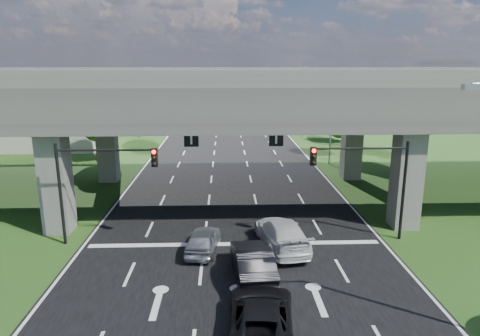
{
  "coord_description": "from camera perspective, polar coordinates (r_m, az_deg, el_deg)",
  "views": [
    {
      "loc": [
        -0.53,
        -19.81,
        10.35
      ],
      "look_at": [
        0.52,
        9.32,
        3.2
      ],
      "focal_mm": 32.0,
      "sensor_mm": 36.0,
      "label": 1
    }
  ],
  "objects": [
    {
      "name": "overpass",
      "position": [
        31.91,
        -1.11,
        9.42
      ],
      "size": [
        80.0,
        15.0,
        10.0
      ],
      "color": "#383633",
      "rests_on": "ground"
    },
    {
      "name": "tree_right_far",
      "position": [
        65.28,
        9.16,
        8.75
      ],
      "size": [
        4.5,
        4.5,
        7.8
      ],
      "color": "black",
      "rests_on": "ground"
    },
    {
      "name": "tree_right_mid",
      "position": [
        58.55,
        14.52,
        7.3
      ],
      "size": [
        3.91,
        3.9,
        6.76
      ],
      "color": "black",
      "rests_on": "ground"
    },
    {
      "name": "tree_left_near",
      "position": [
        48.06,
        -18.38,
        6.48
      ],
      "size": [
        4.5,
        4.5,
        7.8
      ],
      "color": "black",
      "rests_on": "ground"
    },
    {
      "name": "car_white",
      "position": [
        24.92,
        5.58,
        -8.68
      ],
      "size": [
        3.08,
        5.97,
        1.66
      ],
      "primitive_type": "imported",
      "rotation": [
        0.0,
        0.0,
        3.28
      ],
      "color": "silver",
      "rests_on": "road"
    },
    {
      "name": "tree_right_near",
      "position": [
        50.05,
        13.79,
        6.68
      ],
      "size": [
        4.2,
        4.2,
        7.28
      ],
      "color": "black",
      "rests_on": "ground"
    },
    {
      "name": "tree_left_mid",
      "position": [
        56.6,
        -19.05,
        6.78
      ],
      "size": [
        3.91,
        3.9,
        6.76
      ],
      "color": "black",
      "rests_on": "ground"
    },
    {
      "name": "tree_left_far",
      "position": [
        63.27,
        -13.54,
        8.69
      ],
      "size": [
        4.8,
        4.8,
        8.32
      ],
      "color": "black",
      "rests_on": "ground"
    },
    {
      "name": "car_trailing",
      "position": [
        17.51,
        2.81,
        -19.33
      ],
      "size": [
        2.97,
        5.64,
        1.51
      ],
      "primitive_type": "imported",
      "rotation": [
        0.0,
        0.0,
        3.06
      ],
      "color": "black",
      "rests_on": "road"
    },
    {
      "name": "streetlight_far",
      "position": [
        45.31,
        11.63,
        7.8
      ],
      "size": [
        3.38,
        0.25,
        10.0
      ],
      "color": "gray",
      "rests_on": "ground"
    },
    {
      "name": "streetlight_beyond",
      "position": [
        60.92,
        8.1,
        9.41
      ],
      "size": [
        3.38,
        0.25,
        10.0
      ],
      "color": "gray",
      "rests_on": "ground"
    },
    {
      "name": "signal_right",
      "position": [
        25.93,
        16.81,
        -0.57
      ],
      "size": [
        5.76,
        0.54,
        6.0
      ],
      "color": "black",
      "rests_on": "ground"
    },
    {
      "name": "car_silver",
      "position": [
        24.43,
        -4.94,
        -9.49
      ],
      "size": [
        2.14,
        4.23,
        1.38
      ],
      "primitive_type": "imported",
      "rotation": [
        0.0,
        0.0,
        3.01
      ],
      "color": "#B8BAC1",
      "rests_on": "road"
    },
    {
      "name": "car_dark",
      "position": [
        21.47,
        1.65,
        -12.43
      ],
      "size": [
        2.17,
        5.21,
        1.68
      ],
      "primitive_type": "imported",
      "rotation": [
        0.0,
        0.0,
        3.22
      ],
      "color": "black",
      "rests_on": "road"
    },
    {
      "name": "signal_left",
      "position": [
        25.6,
        -18.55,
        -0.87
      ],
      "size": [
        5.76,
        0.54,
        6.0
      ],
      "color": "black",
      "rests_on": "ground"
    },
    {
      "name": "ground",
      "position": [
        22.36,
        -0.48,
        -13.79
      ],
      "size": [
        160.0,
        160.0,
        0.0
      ],
      "primitive_type": "plane",
      "color": "#274516",
      "rests_on": "ground"
    },
    {
      "name": "warehouse",
      "position": [
        61.02,
        -26.79,
        4.44
      ],
      "size": [
        20.0,
        10.0,
        4.0
      ],
      "primitive_type": "cube",
      "color": "#9E9E99",
      "rests_on": "ground"
    },
    {
      "name": "road",
      "position": [
        31.56,
        -0.99,
        -5.33
      ],
      "size": [
        18.0,
        120.0,
        0.03
      ],
      "primitive_type": "cube",
      "color": "black",
      "rests_on": "ground"
    }
  ]
}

